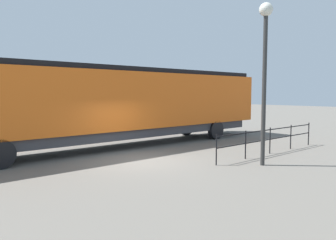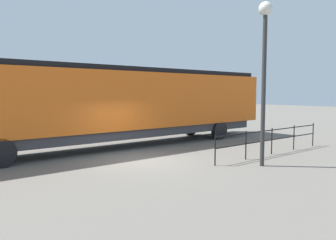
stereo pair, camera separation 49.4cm
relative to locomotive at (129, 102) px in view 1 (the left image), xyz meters
The scene contains 4 objects.
ground_plane 4.48m from the locomotive, 27.65° to the right, with size 120.00×120.00×0.00m, color #666059.
locomotive is the anchor object (origin of this frame).
lamp_post 7.54m from the locomotive, ahead, with size 0.51×0.51×6.09m.
platform_fence 7.18m from the locomotive, 30.99° to the left, with size 0.05×7.52×1.19m.
Camera 1 is at (10.76, -7.93, 2.77)m, focal length 35.31 mm.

